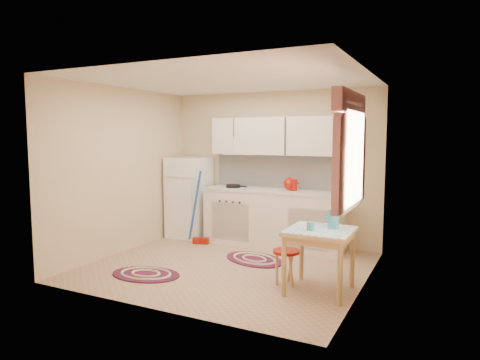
% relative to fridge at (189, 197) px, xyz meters
% --- Properties ---
extents(room_shell, '(3.64, 3.60, 2.52)m').
position_rel_fridge_xyz_m(room_shell, '(1.58, -1.01, 0.90)').
color(room_shell, tan).
rests_on(room_shell, ground).
extents(fridge, '(0.65, 0.60, 1.40)m').
position_rel_fridge_xyz_m(fridge, '(0.00, 0.00, 0.00)').
color(fridge, white).
rests_on(fridge, ground).
extents(broom, '(0.30, 0.21, 1.20)m').
position_rel_fridge_xyz_m(broom, '(0.45, -0.35, -0.10)').
color(broom, '#1C52B1').
rests_on(broom, ground).
extents(base_cabinets, '(2.25, 0.60, 0.88)m').
position_rel_fridge_xyz_m(base_cabinets, '(1.57, 0.05, -0.26)').
color(base_cabinets, '#EFE4D0').
rests_on(base_cabinets, ground).
extents(countertop, '(2.27, 0.62, 0.04)m').
position_rel_fridge_xyz_m(countertop, '(1.57, 0.05, 0.20)').
color(countertop, silver).
rests_on(countertop, base_cabinets).
extents(frying_pan, '(0.25, 0.25, 0.05)m').
position_rel_fridge_xyz_m(frying_pan, '(0.87, 0.00, 0.24)').
color(frying_pan, black).
rests_on(frying_pan, countertop).
extents(red_kettle, '(0.23, 0.21, 0.21)m').
position_rel_fridge_xyz_m(red_kettle, '(1.84, 0.05, 0.32)').
color(red_kettle, '#921105').
rests_on(red_kettle, countertop).
extents(red_canister, '(0.12, 0.12, 0.16)m').
position_rel_fridge_xyz_m(red_canister, '(1.91, 0.05, 0.30)').
color(red_canister, '#921105').
rests_on(red_canister, countertop).
extents(table, '(0.72, 0.72, 0.72)m').
position_rel_fridge_xyz_m(table, '(2.80, -1.61, -0.34)').
color(table, tan).
rests_on(table, ground).
extents(stool, '(0.36, 0.36, 0.42)m').
position_rel_fridge_xyz_m(stool, '(2.38, -1.55, -0.49)').
color(stool, '#921105').
rests_on(stool, ground).
extents(coffee_pot, '(0.18, 0.17, 0.30)m').
position_rel_fridge_xyz_m(coffee_pot, '(2.92, -1.49, 0.17)').
color(coffee_pot, teal).
rests_on(coffee_pot, table).
extents(mug, '(0.12, 0.12, 0.10)m').
position_rel_fridge_xyz_m(mug, '(2.72, -1.71, 0.07)').
color(mug, teal).
rests_on(mug, table).
extents(rug_center, '(1.13, 0.95, 0.02)m').
position_rel_fridge_xyz_m(rug_center, '(1.62, -0.80, -0.69)').
color(rug_center, maroon).
rests_on(rug_center, ground).
extents(rug_left, '(0.98, 0.71, 0.02)m').
position_rel_fridge_xyz_m(rug_left, '(0.65, -2.02, -0.69)').
color(rug_left, maroon).
rests_on(rug_left, ground).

